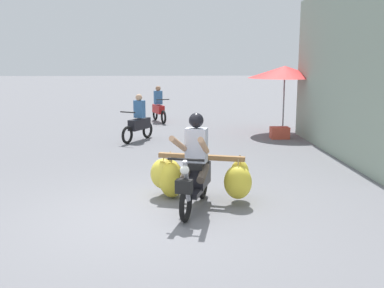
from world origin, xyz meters
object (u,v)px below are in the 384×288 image
Objects in this scene: motorbike_distant_ahead_left at (139,122)px; market_umbrella_near_shop at (285,72)px; motorbike_distant_ahead_right at (159,107)px; produce_crate at (280,133)px; motorbike_main_loaded at (193,174)px.

motorbike_distant_ahead_left is 5.03m from market_umbrella_near_shop.
market_umbrella_near_shop reaches higher than motorbike_distant_ahead_right.
market_umbrella_near_shop is at bearing -34.90° from motorbike_distant_ahead_right.
market_umbrella_near_shop is 2.14m from produce_crate.
motorbike_main_loaded is 1.35× the size of motorbike_distant_ahead_left.
motorbike_distant_ahead_left is at bearing 102.43° from motorbike_main_loaded.
motorbike_main_loaded is 8.08m from market_umbrella_near_shop.
motorbike_distant_ahead_left reaches higher than produce_crate.
motorbike_distant_ahead_right reaches higher than produce_crate.
produce_crate is (4.32, 0.14, -0.39)m from motorbike_distant_ahead_left.
produce_crate is (-0.35, -1.05, -1.83)m from market_umbrella_near_shop.
motorbike_distant_ahead_left is at bearing -165.76° from market_umbrella_near_shop.
motorbike_distant_ahead_left is 0.93× the size of motorbike_distant_ahead_right.
market_umbrella_near_shop is (4.67, 1.19, 1.44)m from motorbike_distant_ahead_left.
motorbike_main_loaded is at bearing -77.57° from motorbike_distant_ahead_left.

